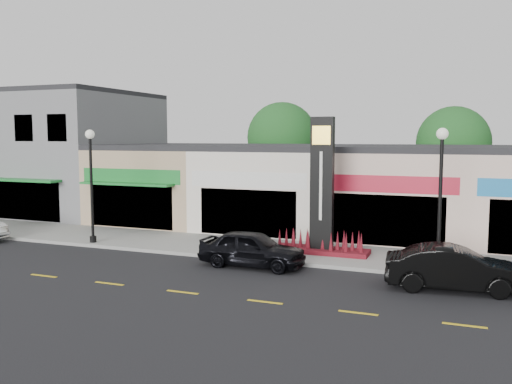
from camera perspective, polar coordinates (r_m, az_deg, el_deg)
ground at (r=21.54m, az=-3.82°, el=-8.39°), size 120.00×120.00×0.00m
sidewalk at (r=25.42m, az=0.36°, el=-5.98°), size 52.00×4.30×0.15m
curb at (r=23.38m, az=-1.62°, el=-7.04°), size 52.00×0.20×0.15m
building_grey_2story at (r=40.57m, az=-20.27°, el=3.89°), size 12.00×10.95×8.30m
shop_beige at (r=35.10m, az=-8.49°, el=1.08°), size 7.00×10.85×4.80m
shop_cream at (r=32.22m, az=2.40°, el=0.71°), size 7.00×10.01×4.80m
shop_pink_w at (r=30.69m, az=14.86°, el=0.26°), size 7.00×10.01×4.80m
tree_rear_west at (r=40.49m, az=2.75°, el=5.76°), size 5.20×5.20×7.83m
tree_rear_mid at (r=38.40m, az=20.04°, el=4.91°), size 4.80×4.80×7.29m
lamp_west_near at (r=27.31m, az=-16.97°, el=1.79°), size 0.44×0.44×5.47m
lamp_east_near at (r=21.49m, az=18.86°, el=0.69°), size 0.44×0.44×5.47m
pylon_sign at (r=24.02m, az=6.94°, el=-1.40°), size 4.20×1.30×6.00m
car_black_sedan at (r=22.17m, az=-0.41°, el=-5.98°), size 1.86×4.42×1.49m
car_black_conv at (r=20.03m, az=20.19°, el=-7.58°), size 2.10×4.80×1.54m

